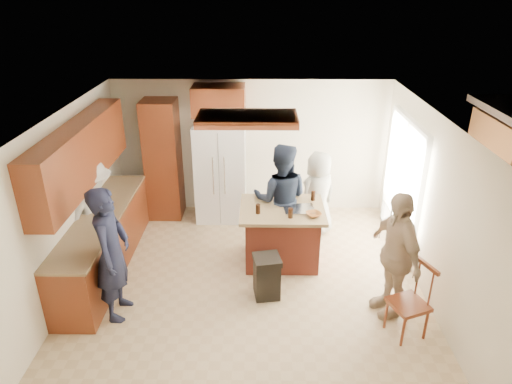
{
  "coord_description": "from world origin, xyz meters",
  "views": [
    {
      "loc": [
        0.18,
        -5.54,
        4.05
      ],
      "look_at": [
        0.11,
        0.73,
        1.15
      ],
      "focal_mm": 32.0,
      "sensor_mm": 36.0,
      "label": 1
    }
  ],
  "objects_px": {
    "trash_bin": "(267,276)",
    "person_behind_right": "(318,194)",
    "kitchen_island": "(282,234)",
    "person_behind_left": "(281,199)",
    "refrigerator": "(221,172)",
    "person_side_right": "(395,255)",
    "person_counter": "(95,214)",
    "person_front_left": "(112,254)",
    "spindle_chair": "(410,304)"
  },
  "relations": [
    {
      "from": "person_behind_right",
      "to": "trash_bin",
      "type": "relative_size",
      "value": 2.39
    },
    {
      "from": "kitchen_island",
      "to": "spindle_chair",
      "type": "xyz_separation_m",
      "value": [
        1.51,
        -1.64,
        -0.02
      ]
    },
    {
      "from": "person_front_left",
      "to": "kitchen_island",
      "type": "bearing_deg",
      "value": -58.86
    },
    {
      "from": "person_behind_left",
      "to": "spindle_chair",
      "type": "distance_m",
      "value": 2.54
    },
    {
      "from": "person_behind_left",
      "to": "trash_bin",
      "type": "bearing_deg",
      "value": 85.9
    },
    {
      "from": "person_behind_right",
      "to": "spindle_chair",
      "type": "xyz_separation_m",
      "value": [
        0.86,
        -2.53,
        -0.3
      ]
    },
    {
      "from": "person_counter",
      "to": "spindle_chair",
      "type": "relative_size",
      "value": 1.73
    },
    {
      "from": "person_front_left",
      "to": "person_behind_left",
      "type": "distance_m",
      "value": 2.73
    },
    {
      "from": "person_behind_right",
      "to": "person_side_right",
      "type": "xyz_separation_m",
      "value": [
        0.75,
        -2.08,
        0.12
      ]
    },
    {
      "from": "person_counter",
      "to": "spindle_chair",
      "type": "bearing_deg",
      "value": -89.8
    },
    {
      "from": "person_front_left",
      "to": "trash_bin",
      "type": "height_order",
      "value": "person_front_left"
    },
    {
      "from": "person_counter",
      "to": "refrigerator",
      "type": "distance_m",
      "value": 2.39
    },
    {
      "from": "person_behind_left",
      "to": "person_behind_right",
      "type": "xyz_separation_m",
      "value": [
        0.65,
        0.55,
        -0.17
      ]
    },
    {
      "from": "spindle_chair",
      "to": "kitchen_island",
      "type": "bearing_deg",
      "value": 132.62
    },
    {
      "from": "refrigerator",
      "to": "trash_bin",
      "type": "height_order",
      "value": "refrigerator"
    },
    {
      "from": "person_side_right",
      "to": "person_counter",
      "type": "distance_m",
      "value": 4.37
    },
    {
      "from": "person_front_left",
      "to": "person_behind_right",
      "type": "xyz_separation_m",
      "value": [
        2.85,
        2.17,
        -0.17
      ]
    },
    {
      "from": "person_front_left",
      "to": "person_counter",
      "type": "bearing_deg",
      "value": 28.73
    },
    {
      "from": "person_counter",
      "to": "refrigerator",
      "type": "relative_size",
      "value": 0.96
    },
    {
      "from": "person_behind_left",
      "to": "spindle_chair",
      "type": "height_order",
      "value": "person_behind_left"
    },
    {
      "from": "person_behind_right",
      "to": "spindle_chair",
      "type": "height_order",
      "value": "person_behind_right"
    },
    {
      "from": "person_counter",
      "to": "person_side_right",
      "type": "bearing_deg",
      "value": -84.76
    },
    {
      "from": "person_counter",
      "to": "trash_bin",
      "type": "distance_m",
      "value": 2.77
    },
    {
      "from": "person_counter",
      "to": "spindle_chair",
      "type": "xyz_separation_m",
      "value": [
        4.35,
        -1.54,
        -0.41
      ]
    },
    {
      "from": "person_behind_left",
      "to": "refrigerator",
      "type": "xyz_separation_m",
      "value": [
        -1.05,
        1.15,
        -0.02
      ]
    },
    {
      "from": "person_behind_left",
      "to": "spindle_chair",
      "type": "bearing_deg",
      "value": 133.89
    },
    {
      "from": "person_behind_right",
      "to": "kitchen_island",
      "type": "distance_m",
      "value": 1.13
    },
    {
      "from": "refrigerator",
      "to": "person_behind_right",
      "type": "bearing_deg",
      "value": -19.56
    },
    {
      "from": "person_front_left",
      "to": "kitchen_island",
      "type": "relative_size",
      "value": 1.44
    },
    {
      "from": "person_counter",
      "to": "trash_bin",
      "type": "xyz_separation_m",
      "value": [
        2.6,
        -0.8,
        -0.54
      ]
    },
    {
      "from": "person_behind_left",
      "to": "kitchen_island",
      "type": "xyz_separation_m",
      "value": [
        0.01,
        -0.34,
        -0.44
      ]
    },
    {
      "from": "trash_bin",
      "to": "person_behind_right",
      "type": "bearing_deg",
      "value": 63.65
    },
    {
      "from": "person_side_right",
      "to": "refrigerator",
      "type": "height_order",
      "value": "refrigerator"
    },
    {
      "from": "person_behind_left",
      "to": "kitchen_island",
      "type": "height_order",
      "value": "person_behind_left"
    },
    {
      "from": "kitchen_island",
      "to": "trash_bin",
      "type": "height_order",
      "value": "kitchen_island"
    },
    {
      "from": "person_front_left",
      "to": "trash_bin",
      "type": "xyz_separation_m",
      "value": [
        1.97,
        0.39,
        -0.6
      ]
    },
    {
      "from": "trash_bin",
      "to": "person_front_left",
      "type": "bearing_deg",
      "value": -168.88
    },
    {
      "from": "person_counter",
      "to": "kitchen_island",
      "type": "bearing_deg",
      "value": -68.22
    },
    {
      "from": "person_behind_left",
      "to": "person_side_right",
      "type": "relative_size",
      "value": 1.05
    },
    {
      "from": "person_behind_left",
      "to": "refrigerator",
      "type": "relative_size",
      "value": 1.02
    },
    {
      "from": "person_counter",
      "to": "trash_bin",
      "type": "height_order",
      "value": "person_counter"
    },
    {
      "from": "person_front_left",
      "to": "spindle_chair",
      "type": "bearing_deg",
      "value": -94.58
    },
    {
      "from": "person_counter",
      "to": "person_behind_left",
      "type": "bearing_deg",
      "value": -61.43
    },
    {
      "from": "person_behind_left",
      "to": "person_counter",
      "type": "relative_size",
      "value": 1.07
    },
    {
      "from": "person_side_right",
      "to": "spindle_chair",
      "type": "distance_m",
      "value": 0.63
    },
    {
      "from": "person_behind_left",
      "to": "spindle_chair",
      "type": "relative_size",
      "value": 1.84
    },
    {
      "from": "person_front_left",
      "to": "spindle_chair",
      "type": "distance_m",
      "value": 3.76
    },
    {
      "from": "person_side_right",
      "to": "trash_bin",
      "type": "relative_size",
      "value": 2.78
    },
    {
      "from": "person_behind_right",
      "to": "person_counter",
      "type": "bearing_deg",
      "value": -18.32
    },
    {
      "from": "person_front_left",
      "to": "refrigerator",
      "type": "distance_m",
      "value": 3.01
    }
  ]
}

